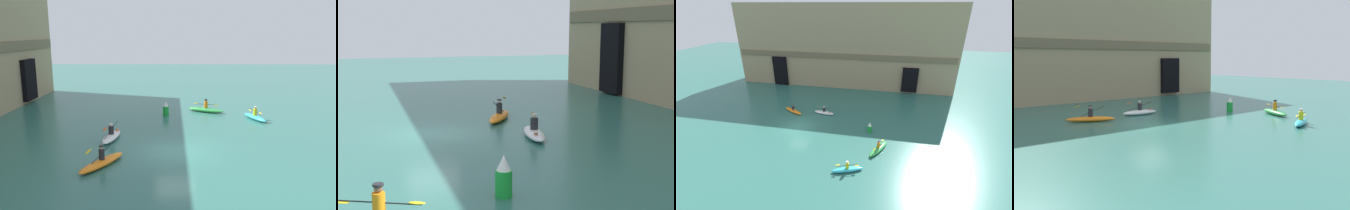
% 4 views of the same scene
% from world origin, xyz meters
% --- Properties ---
extents(ground_plane, '(120.00, 120.00, 0.00)m').
position_xyz_m(ground_plane, '(0.00, 0.00, 0.00)').
color(ground_plane, '#2D665B').
extents(cliff_bluff, '(39.86, 8.21, 14.80)m').
position_xyz_m(cliff_bluff, '(2.22, 19.33, 7.38)').
color(cliff_bluff, '#9E8966').
rests_on(cliff_bluff, ground).
extents(kayak_orange, '(3.43, 2.38, 1.24)m').
position_xyz_m(kayak_orange, '(-2.33, 4.12, 0.24)').
color(kayak_orange, orange).
rests_on(kayak_orange, ground).
extents(kayak_white, '(3.06, 1.25, 1.15)m').
position_xyz_m(kayak_white, '(2.28, 4.43, 0.25)').
color(kayak_white, white).
rests_on(kayak_white, ground).
extents(kayak_cyan, '(3.07, 1.70, 1.15)m').
position_xyz_m(kayak_cyan, '(7.87, -6.87, 0.24)').
color(kayak_cyan, '#33B2C6').
rests_on(kayak_cyan, ground).
extents(kayak_green, '(2.20, 3.45, 1.24)m').
position_xyz_m(kayak_green, '(10.54, -2.93, 0.25)').
color(kayak_green, green).
rests_on(kayak_green, ground).
extents(marker_buoy, '(0.52, 0.52, 1.31)m').
position_xyz_m(marker_buoy, '(9.21, 0.78, 0.61)').
color(marker_buoy, green).
rests_on(marker_buoy, ground).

